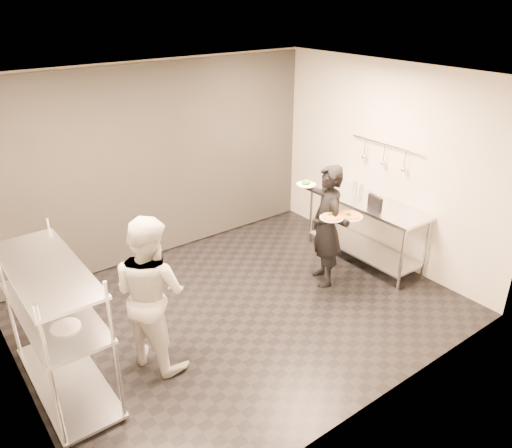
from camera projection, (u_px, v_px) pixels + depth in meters
room_shell at (188, 178)px, 6.46m from camera, size 5.00×4.00×2.80m
pass_rack at (56, 322)px, 4.71m from camera, size 0.60×1.60×1.50m
prep_counter at (366, 221)px, 7.13m from camera, size 0.60×1.80×0.92m
utensil_rail at (384, 155)px, 6.87m from camera, size 0.07×1.20×0.31m
waiter at (327, 226)px, 6.49m from camera, size 0.60×0.71×1.65m
chef at (150, 292)px, 5.05m from camera, size 0.87×0.98×1.68m
pizza_plate_near at (332, 217)px, 6.15m from camera, size 0.29×0.29×0.05m
pizza_plate_far at (349, 216)px, 6.32m from camera, size 0.34×0.34×0.05m
salad_plate at (306, 183)px, 6.46m from camera, size 0.25×0.25×0.07m
pos_monitor at (375, 202)px, 6.73m from camera, size 0.10×0.26×0.18m
bottle_green at (355, 189)px, 7.11m from camera, size 0.07×0.07×0.24m
bottle_clear at (361, 189)px, 7.18m from camera, size 0.05×0.05×0.18m
bottle_dark at (329, 179)px, 7.54m from camera, size 0.06×0.06×0.21m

